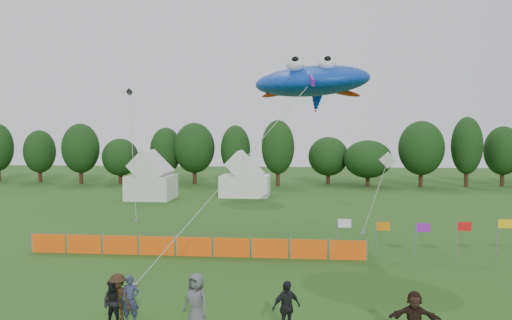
# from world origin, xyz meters

# --- Properties ---
(ground) EXTENTS (160.00, 160.00, 0.00)m
(ground) POSITION_xyz_m (0.00, 0.00, 0.00)
(ground) COLOR #234C16
(ground) RESTS_ON ground
(treeline) EXTENTS (104.57, 8.78, 8.36)m
(treeline) POSITION_xyz_m (1.61, 44.93, 4.18)
(treeline) COLOR #382314
(treeline) RESTS_ON ground
(tent_left) EXTENTS (4.36, 4.36, 3.85)m
(tent_left) POSITION_xyz_m (-12.75, 30.43, 1.94)
(tent_left) COLOR silver
(tent_left) RESTS_ON ground
(tent_right) EXTENTS (5.04, 4.03, 3.55)m
(tent_right) POSITION_xyz_m (-3.80, 33.56, 1.79)
(tent_right) COLOR white
(tent_right) RESTS_ON ground
(barrier_fence) EXTENTS (17.90, 0.06, 1.00)m
(barrier_fence) POSITION_xyz_m (-3.49, 8.20, 0.50)
(barrier_fence) COLOR #FF570E
(barrier_fence) RESTS_ON ground
(flag_row) EXTENTS (10.73, 0.46, 2.12)m
(flag_row) POSITION_xyz_m (9.22, 8.80, 1.35)
(flag_row) COLOR gray
(flag_row) RESTS_ON ground
(spectator_a) EXTENTS (0.66, 0.49, 1.66)m
(spectator_a) POSITION_xyz_m (-3.55, -1.24, 0.83)
(spectator_a) COLOR #2E324D
(spectator_a) RESTS_ON ground
(spectator_b) EXTENTS (0.84, 0.71, 1.52)m
(spectator_b) POSITION_xyz_m (-4.10, -1.38, 0.76)
(spectator_b) COLOR black
(spectator_b) RESTS_ON ground
(spectator_c) EXTENTS (1.26, 0.99, 1.72)m
(spectator_c) POSITION_xyz_m (-4.00, -1.23, 0.86)
(spectator_c) COLOR #2E2212
(spectator_c) RESTS_ON ground
(spectator_d) EXTENTS (1.08, 0.90, 1.73)m
(spectator_d) POSITION_xyz_m (1.71, -1.55, 0.86)
(spectator_d) COLOR black
(spectator_d) RESTS_ON ground
(spectator_e) EXTENTS (1.10, 0.96, 1.90)m
(spectator_e) POSITION_xyz_m (-1.22, -1.58, 0.95)
(spectator_e) COLOR #54555A
(spectator_e) RESTS_ON ground
(spectator_f) EXTENTS (1.57, 0.60, 1.66)m
(spectator_f) POSITION_xyz_m (5.61, -2.03, 0.83)
(spectator_f) COLOR black
(spectator_f) RESTS_ON ground
(stingray_kite) EXTENTS (11.78, 16.92, 10.56)m
(stingray_kite) POSITION_xyz_m (2.64, 11.19, 9.33)
(stingray_kite) COLOR blue
(stingray_kite) RESTS_ON ground
(small_kite_white) EXTENTS (3.34, 6.36, 5.11)m
(small_kite_white) POSITION_xyz_m (7.92, 19.56, 3.38)
(small_kite_white) COLOR white
(small_kite_white) RESTS_ON ground
(small_kite_dark) EXTENTS (3.88, 8.50, 10.54)m
(small_kite_dark) POSITION_xyz_m (-11.79, 22.37, 5.40)
(small_kite_dark) COLOR black
(small_kite_dark) RESTS_ON ground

